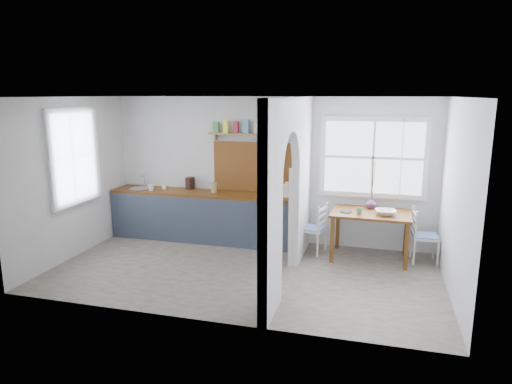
% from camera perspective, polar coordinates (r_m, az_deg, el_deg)
% --- Properties ---
extents(floor, '(5.80, 3.20, 0.01)m').
position_cam_1_polar(floor, '(7.04, -1.54, -9.89)').
color(floor, gray).
rests_on(floor, ground).
extents(ceiling, '(5.80, 3.20, 0.01)m').
position_cam_1_polar(ceiling, '(6.52, -1.68, 11.79)').
color(ceiling, silver).
rests_on(ceiling, walls).
extents(walls, '(5.81, 3.21, 2.60)m').
position_cam_1_polar(walls, '(6.66, -1.61, 0.54)').
color(walls, silver).
rests_on(walls, floor).
extents(partition, '(0.12, 3.20, 2.60)m').
position_cam_1_polar(partition, '(6.52, 4.43, 1.61)').
color(partition, silver).
rests_on(partition, floor).
extents(kitchen_window, '(0.10, 1.16, 1.50)m').
position_cam_1_polar(kitchen_window, '(7.91, -21.99, 4.08)').
color(kitchen_window, white).
rests_on(kitchen_window, walls).
extents(nook_window, '(1.76, 0.10, 1.30)m').
position_cam_1_polar(nook_window, '(7.87, 14.45, 4.17)').
color(nook_window, white).
rests_on(nook_window, walls).
extents(counter, '(3.50, 0.60, 0.90)m').
position_cam_1_polar(counter, '(8.44, -6.33, -2.93)').
color(counter, brown).
rests_on(counter, floor).
extents(sink, '(0.40, 0.40, 0.02)m').
position_cam_1_polar(sink, '(8.87, -14.30, 0.39)').
color(sink, silver).
rests_on(sink, counter).
extents(backsplash, '(1.65, 0.03, 0.90)m').
position_cam_1_polar(backsplash, '(8.20, 0.20, 3.09)').
color(backsplash, brown).
rests_on(backsplash, walls).
extents(shelf, '(1.75, 0.20, 0.21)m').
position_cam_1_polar(shelf, '(8.04, 0.04, 7.64)').
color(shelf, olive).
rests_on(shelf, walls).
extents(pendant_lamp, '(0.26, 0.26, 0.16)m').
position_cam_1_polar(pendant_lamp, '(7.63, 1.96, 6.43)').
color(pendant_lamp, beige).
rests_on(pendant_lamp, ceiling).
extents(utensil_rail, '(0.02, 0.50, 0.02)m').
position_cam_1_polar(utensil_rail, '(7.36, 4.98, 2.79)').
color(utensil_rail, silver).
rests_on(utensil_rail, partition).
extents(dining_table, '(1.27, 0.87, 0.78)m').
position_cam_1_polar(dining_table, '(7.67, 14.05, -5.28)').
color(dining_table, brown).
rests_on(dining_table, floor).
extents(chair_left, '(0.48, 0.48, 0.86)m').
position_cam_1_polar(chair_left, '(7.77, 7.04, -4.48)').
color(chair_left, silver).
rests_on(chair_left, floor).
extents(chair_right, '(0.43, 0.43, 0.87)m').
position_cam_1_polar(chair_right, '(7.77, 20.38, -5.11)').
color(chair_right, silver).
rests_on(chair_right, floor).
extents(kettle, '(0.22, 0.17, 0.26)m').
position_cam_1_polar(kettle, '(7.87, 4.02, 0.32)').
color(kettle, white).
rests_on(kettle, counter).
extents(mug_a, '(0.15, 0.15, 0.11)m').
position_cam_1_polar(mug_a, '(8.60, -13.00, 0.54)').
color(mug_a, white).
rests_on(mug_a, counter).
extents(mug_b, '(0.13, 0.13, 0.09)m').
position_cam_1_polar(mug_b, '(8.61, -11.36, 0.54)').
color(mug_b, silver).
rests_on(mug_b, counter).
extents(knife_block, '(0.14, 0.17, 0.23)m').
position_cam_1_polar(knife_block, '(8.58, -8.26, 1.10)').
color(knife_block, '#391F17').
rests_on(knife_block, counter).
extents(jar, '(0.14, 0.14, 0.18)m').
position_cam_1_polar(jar, '(8.24, -5.25, 0.54)').
color(jar, '#9E9655').
rests_on(jar, counter).
extents(towel_magenta, '(0.02, 0.03, 0.60)m').
position_cam_1_polar(towel_magenta, '(7.72, 4.71, -5.74)').
color(towel_magenta, '#CE3B63').
rests_on(towel_magenta, counter).
extents(towel_orange, '(0.02, 0.03, 0.53)m').
position_cam_1_polar(towel_orange, '(7.69, 4.66, -6.00)').
color(towel_orange, orange).
rests_on(towel_orange, counter).
extents(bowl, '(0.36, 0.36, 0.08)m').
position_cam_1_polar(bowl, '(7.46, 15.90, -2.45)').
color(bowl, white).
rests_on(bowl, dining_table).
extents(table_cup, '(0.12, 0.12, 0.10)m').
position_cam_1_polar(table_cup, '(7.41, 12.78, -2.29)').
color(table_cup, '#63A565').
rests_on(table_cup, dining_table).
extents(plate, '(0.25, 0.25, 0.02)m').
position_cam_1_polar(plate, '(7.49, 11.18, -2.41)').
color(plate, black).
rests_on(plate, dining_table).
extents(vase, '(0.22, 0.22, 0.18)m').
position_cam_1_polar(vase, '(7.79, 14.18, -1.36)').
color(vase, '#553160').
rests_on(vase, dining_table).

